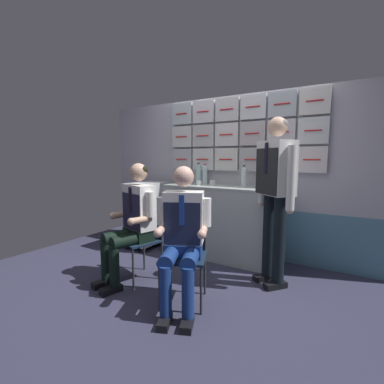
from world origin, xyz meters
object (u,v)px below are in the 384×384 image
(folding_chair_left, at_px, (146,231))
(crew_member_standing, at_px, (275,186))
(folding_chair_right, at_px, (185,244))
(crew_member_left, at_px, (133,217))
(water_bottle_short, at_px, (198,174))
(crew_member_right, at_px, (182,231))
(coffee_cup_white, at_px, (259,185))
(service_trolley, at_px, (147,212))

(folding_chair_left, height_order, crew_member_standing, crew_member_standing)
(crew_member_standing, bearing_deg, folding_chair_right, -131.03)
(crew_member_left, height_order, water_bottle_short, crew_member_left)
(folding_chair_left, relative_size, crew_member_standing, 0.49)
(crew_member_standing, relative_size, water_bottle_short, 5.84)
(crew_member_left, xyz_separation_m, water_bottle_short, (0.07, 1.26, 0.40))
(crew_member_right, distance_m, coffee_cup_white, 1.37)
(service_trolley, relative_size, crew_member_left, 0.76)
(service_trolley, bearing_deg, crew_member_left, -56.24)
(crew_member_left, relative_size, folding_chair_right, 1.50)
(service_trolley, distance_m, crew_member_left, 1.21)
(coffee_cup_white, bearing_deg, water_bottle_short, 173.06)
(service_trolley, xyz_separation_m, crew_member_standing, (1.96, -0.30, 0.53))
(folding_chair_right, bearing_deg, crew_member_right, -66.15)
(folding_chair_right, height_order, crew_member_standing, crew_member_standing)
(crew_member_left, height_order, crew_member_right, crew_member_left)
(service_trolley, bearing_deg, coffee_cup_white, 5.09)
(folding_chair_left, distance_m, crew_member_left, 0.24)
(folding_chair_left, relative_size, water_bottle_short, 2.85)
(folding_chair_left, bearing_deg, service_trolley, 130.10)
(service_trolley, xyz_separation_m, water_bottle_short, (0.74, 0.26, 0.59))
(service_trolley, height_order, crew_member_left, crew_member_left)
(crew_member_standing, bearing_deg, water_bottle_short, 155.61)
(crew_member_left, distance_m, crew_member_standing, 1.51)
(folding_chair_right, xyz_separation_m, coffee_cup_white, (0.31, 1.16, 0.48))
(folding_chair_right, relative_size, crew_member_right, 0.67)
(crew_member_standing, bearing_deg, crew_member_right, -122.90)
(folding_chair_right, relative_size, coffee_cup_white, 10.91)
(crew_member_left, relative_size, water_bottle_short, 4.29)
(folding_chair_right, bearing_deg, coffee_cup_white, 74.90)
(crew_member_right, bearing_deg, crew_member_left, 167.33)
(crew_member_left, distance_m, crew_member_right, 0.76)
(folding_chair_right, height_order, coffee_cup_white, coffee_cup_white)
(service_trolley, height_order, crew_member_right, crew_member_right)
(crew_member_standing, xyz_separation_m, water_bottle_short, (-1.23, 0.56, 0.06))
(water_bottle_short, bearing_deg, coffee_cup_white, -6.94)
(service_trolley, relative_size, coffee_cup_white, 12.42)
(crew_member_right, bearing_deg, folding_chair_left, 155.27)
(folding_chair_left, xyz_separation_m, crew_member_standing, (1.25, 0.55, 0.52))
(crew_member_right, xyz_separation_m, water_bottle_short, (-0.67, 1.42, 0.41))
(service_trolley, distance_m, folding_chair_right, 1.68)
(crew_member_left, bearing_deg, water_bottle_short, 86.82)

